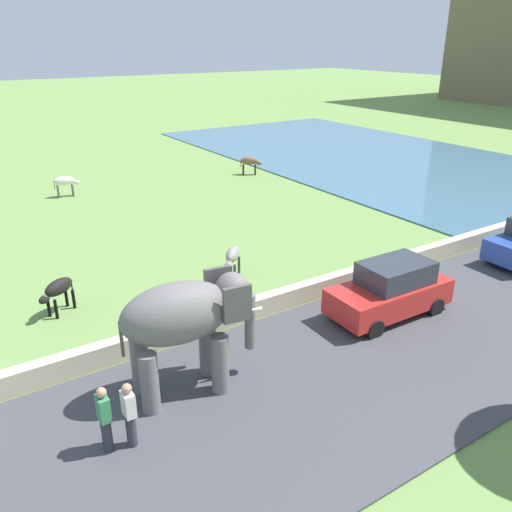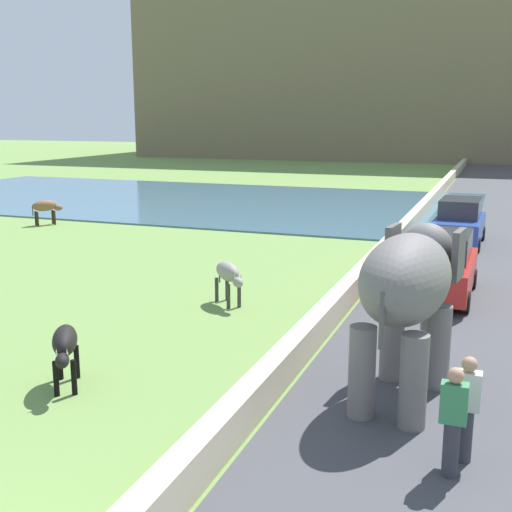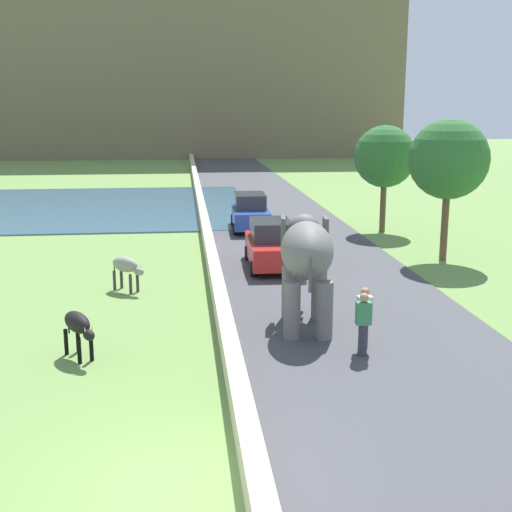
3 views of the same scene
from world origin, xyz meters
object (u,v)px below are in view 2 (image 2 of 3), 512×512
at_px(cow_grey, 228,274).
at_px(cow_black, 65,345).
at_px(cow_brown, 46,207).
at_px(elephant, 409,287).
at_px(person_trailing, 467,408).
at_px(car_red, 441,266).
at_px(person_beside_elephant, 453,421).
at_px(car_blue, 459,223).

height_order(cow_grey, cow_black, same).
relative_size(cow_grey, cow_brown, 0.95).
bearing_deg(elephant, cow_grey, 140.29).
distance_m(person_trailing, car_red, 9.01).
distance_m(cow_brown, cow_black, 19.34).
bearing_deg(cow_black, car_red, 56.19).
height_order(elephant, cow_grey, elephant).
xyz_separation_m(person_beside_elephant, cow_brown, (-19.07, 15.68, -0.04)).
xyz_separation_m(car_blue, cow_black, (-5.83, -16.59, -0.06)).
height_order(person_beside_elephant, cow_grey, person_beside_elephant).
xyz_separation_m(person_trailing, car_blue, (-1.14, 16.82, 0.03)).
height_order(elephant, cow_brown, elephant).
distance_m(car_red, cow_black, 10.47).
xyz_separation_m(person_beside_elephant, cow_black, (-6.82, 0.72, -0.04)).
bearing_deg(person_trailing, person_beside_elephant, -107.65).
bearing_deg(person_trailing, cow_grey, 135.29).
distance_m(person_beside_elephant, person_trailing, 0.50).
xyz_separation_m(person_beside_elephant, car_blue, (-0.99, 17.30, 0.03)).
bearing_deg(person_beside_elephant, car_blue, 93.27).
height_order(person_trailing, cow_grey, person_trailing).
bearing_deg(cow_brown, car_blue, 5.14).
height_order(person_trailing, cow_black, person_trailing).
bearing_deg(cow_black, car_blue, 70.65).
height_order(elephant, car_blue, elephant).
bearing_deg(person_beside_elephant, cow_black, 174.01).
bearing_deg(cow_black, cow_grey, 83.58).
xyz_separation_m(elephant, car_red, (-0.03, 7.00, -1.14)).
height_order(person_beside_elephant, person_trailing, same).
xyz_separation_m(cow_brown, cow_black, (12.25, -14.96, 0.00)).
relative_size(person_trailing, car_blue, 0.40).
relative_size(person_beside_elephant, cow_brown, 1.24).
relative_size(person_trailing, cow_black, 1.21).
relative_size(car_blue, cow_brown, 3.09).
height_order(car_blue, cow_grey, car_blue).
xyz_separation_m(person_beside_elephant, car_red, (-0.99, 9.42, 0.03)).
height_order(car_red, cow_brown, car_red).
bearing_deg(cow_black, elephant, 16.18).
relative_size(elephant, cow_black, 2.62).
bearing_deg(cow_grey, cow_black, -96.42).
distance_m(cow_grey, cow_brown, 15.73).
bearing_deg(cow_black, person_beside_elephant, -5.99).
bearing_deg(cow_brown, person_trailing, -38.34).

